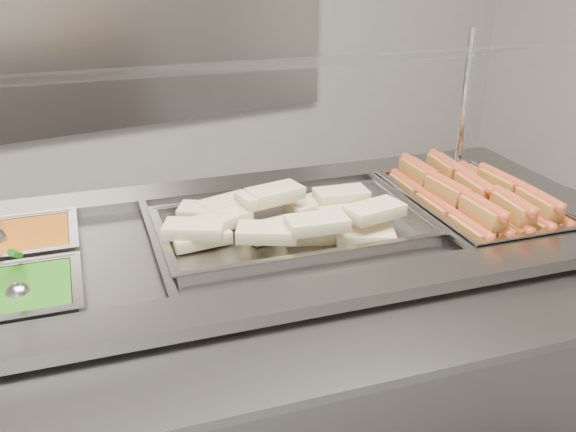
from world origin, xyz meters
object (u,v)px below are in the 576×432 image
steam_counter (272,366)px  serving_spoon (18,287)px  pan_hotdogs (472,211)px  pan_wraps (292,232)px  sneeze_guard (245,73)px

steam_counter → serving_spoon: serving_spoon is taller
pan_hotdogs → pan_wraps: (-0.52, 0.11, 0.01)m
pan_hotdogs → steam_counter: bearing=168.7°
sneeze_guard → serving_spoon: 0.76m
sneeze_guard → pan_hotdogs: bearing=-30.6°
pan_hotdogs → pan_wraps: same height
sneeze_guard → pan_hotdogs: 0.74m
sneeze_guard → serving_spoon: sneeze_guard is taller
pan_wraps → serving_spoon: serving_spoon is taller
pan_hotdogs → pan_wraps: 0.54m
steam_counter → serving_spoon: bearing=-177.6°
pan_wraps → serving_spoon: (-0.66, -0.01, 0.03)m
steam_counter → pan_hotdogs: (0.58, -0.12, 0.39)m
pan_wraps → serving_spoon: bearing=-178.8°
pan_hotdogs → serving_spoon: (-1.18, 0.09, 0.05)m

